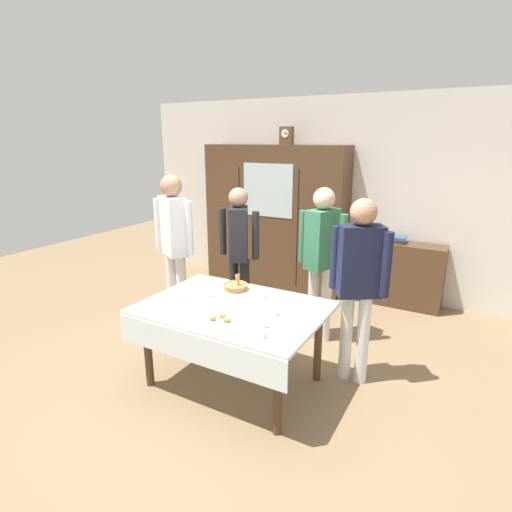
{
  "coord_description": "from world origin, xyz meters",
  "views": [
    {
      "loc": [
        1.75,
        -2.91,
        2.13
      ],
      "look_at": [
        0.0,
        0.2,
        1.09
      ],
      "focal_mm": 28.38,
      "sensor_mm": 36.0,
      "label": 1
    }
  ],
  "objects_px": {
    "dining_table": "(231,318)",
    "spoon_mid_right": "(154,305)",
    "tea_cup_near_left": "(180,300)",
    "tea_cup_front_edge": "(260,335)",
    "spoon_front_edge": "(223,307)",
    "tea_cup_mid_left": "(262,325)",
    "book_stack": "(400,239)",
    "bread_basket": "(236,286)",
    "tea_cup_near_right": "(207,294)",
    "tea_cup_mid_right": "(273,312)",
    "pastry_plate": "(220,320)",
    "person_by_cabinet": "(322,250)",
    "wall_cabinet": "(275,217)",
    "person_behind_table_right": "(359,274)",
    "person_near_right_end": "(174,236)",
    "person_behind_table_left": "(239,243)",
    "mantel_clock": "(287,136)",
    "bookshelf_low": "(397,274)",
    "tea_cup_far_left": "(261,294)",
    "spoon_far_left": "(307,310)"
  },
  "relations": [
    {
      "from": "tea_cup_mid_right",
      "to": "tea_cup_front_edge",
      "type": "relative_size",
      "value": 1.0
    },
    {
      "from": "tea_cup_near_right",
      "to": "spoon_front_edge",
      "type": "relative_size",
      "value": 1.09
    },
    {
      "from": "pastry_plate",
      "to": "spoon_mid_right",
      "type": "distance_m",
      "value": 0.68
    },
    {
      "from": "book_stack",
      "to": "person_behind_table_right",
      "type": "distance_m",
      "value": 2.04
    },
    {
      "from": "wall_cabinet",
      "to": "bread_basket",
      "type": "relative_size",
      "value": 8.9
    },
    {
      "from": "tea_cup_mid_left",
      "to": "bread_basket",
      "type": "height_order",
      "value": "bread_basket"
    },
    {
      "from": "person_by_cabinet",
      "to": "book_stack",
      "type": "bearing_deg",
      "value": 69.6
    },
    {
      "from": "dining_table",
      "to": "spoon_mid_right",
      "type": "distance_m",
      "value": 0.68
    },
    {
      "from": "spoon_mid_right",
      "to": "tea_cup_near_left",
      "type": "bearing_deg",
      "value": 44.95
    },
    {
      "from": "mantel_clock",
      "to": "tea_cup_mid_left",
      "type": "height_order",
      "value": "mantel_clock"
    },
    {
      "from": "wall_cabinet",
      "to": "tea_cup_far_left",
      "type": "distance_m",
      "value": 2.47
    },
    {
      "from": "book_stack",
      "to": "bread_basket",
      "type": "xyz_separation_m",
      "value": [
        -1.08,
        -2.26,
        -0.11
      ]
    },
    {
      "from": "spoon_mid_right",
      "to": "person_by_cabinet",
      "type": "distance_m",
      "value": 1.8
    },
    {
      "from": "spoon_mid_right",
      "to": "pastry_plate",
      "type": "bearing_deg",
      "value": 1.38
    },
    {
      "from": "tea_cup_front_edge",
      "to": "spoon_mid_right",
      "type": "relative_size",
      "value": 1.09
    },
    {
      "from": "wall_cabinet",
      "to": "bookshelf_low",
      "type": "xyz_separation_m",
      "value": [
        1.79,
        0.05,
        -0.61
      ]
    },
    {
      "from": "spoon_mid_right",
      "to": "spoon_front_edge",
      "type": "bearing_deg",
      "value": 26.27
    },
    {
      "from": "tea_cup_near_right",
      "to": "book_stack",
      "type": "bearing_deg",
      "value": 64.37
    },
    {
      "from": "spoon_far_left",
      "to": "person_by_cabinet",
      "type": "bearing_deg",
      "value": 104.06
    },
    {
      "from": "tea_cup_far_left",
      "to": "tea_cup_front_edge",
      "type": "height_order",
      "value": "same"
    },
    {
      "from": "bookshelf_low",
      "to": "tea_cup_far_left",
      "type": "height_order",
      "value": "bookshelf_low"
    },
    {
      "from": "tea_cup_mid_right",
      "to": "person_behind_table_left",
      "type": "bearing_deg",
      "value": 132.57
    },
    {
      "from": "tea_cup_far_left",
      "to": "tea_cup_near_right",
      "type": "bearing_deg",
      "value": -150.05
    },
    {
      "from": "pastry_plate",
      "to": "tea_cup_mid_left",
      "type": "bearing_deg",
      "value": 11.55
    },
    {
      "from": "tea_cup_near_left",
      "to": "mantel_clock",
      "type": "bearing_deg",
      "value": 95.99
    },
    {
      "from": "wall_cabinet",
      "to": "book_stack",
      "type": "distance_m",
      "value": 1.8
    },
    {
      "from": "tea_cup_near_left",
      "to": "wall_cabinet",
      "type": "bearing_deg",
      "value": 99.5
    },
    {
      "from": "dining_table",
      "to": "tea_cup_mid_right",
      "type": "relative_size",
      "value": 11.95
    },
    {
      "from": "book_stack",
      "to": "tea_cup_near_left",
      "type": "xyz_separation_m",
      "value": [
        -1.33,
        -2.78,
        -0.11
      ]
    },
    {
      "from": "wall_cabinet",
      "to": "bread_basket",
      "type": "height_order",
      "value": "wall_cabinet"
    },
    {
      "from": "tea_cup_mid_right",
      "to": "spoon_front_edge",
      "type": "height_order",
      "value": "tea_cup_mid_right"
    },
    {
      "from": "person_by_cabinet",
      "to": "person_behind_table_right",
      "type": "relative_size",
      "value": 1.0
    },
    {
      "from": "spoon_front_edge",
      "to": "person_by_cabinet",
      "type": "bearing_deg",
      "value": 71.25
    },
    {
      "from": "tea_cup_front_edge",
      "to": "book_stack",
      "type": "bearing_deg",
      "value": 82.25
    },
    {
      "from": "wall_cabinet",
      "to": "person_near_right_end",
      "type": "relative_size",
      "value": 1.21
    },
    {
      "from": "spoon_mid_right",
      "to": "spoon_front_edge",
      "type": "xyz_separation_m",
      "value": [
        0.54,
        0.27,
        0.0
      ]
    },
    {
      "from": "tea_cup_near_right",
      "to": "person_by_cabinet",
      "type": "height_order",
      "value": "person_by_cabinet"
    },
    {
      "from": "tea_cup_mid_right",
      "to": "spoon_front_edge",
      "type": "relative_size",
      "value": 1.09
    },
    {
      "from": "tea_cup_mid_right",
      "to": "tea_cup_front_edge",
      "type": "bearing_deg",
      "value": -76.01
    },
    {
      "from": "tea_cup_near_right",
      "to": "tea_cup_mid_right",
      "type": "bearing_deg",
      "value": -5.13
    },
    {
      "from": "spoon_front_edge",
      "to": "tea_cup_mid_left",
      "type": "bearing_deg",
      "value": -20.78
    },
    {
      "from": "pastry_plate",
      "to": "person_behind_table_left",
      "type": "height_order",
      "value": "person_behind_table_left"
    },
    {
      "from": "tea_cup_near_left",
      "to": "tea_cup_front_edge",
      "type": "bearing_deg",
      "value": -13.36
    },
    {
      "from": "spoon_mid_right",
      "to": "person_behind_table_right",
      "type": "bearing_deg",
      "value": 30.69
    },
    {
      "from": "mantel_clock",
      "to": "tea_cup_near_left",
      "type": "height_order",
      "value": "mantel_clock"
    },
    {
      "from": "book_stack",
      "to": "tea_cup_mid_left",
      "type": "xyz_separation_m",
      "value": [
        -0.47,
        -2.85,
        -0.11
      ]
    },
    {
      "from": "pastry_plate",
      "to": "spoon_mid_right",
      "type": "relative_size",
      "value": 2.35
    },
    {
      "from": "mantel_clock",
      "to": "tea_cup_mid_left",
      "type": "relative_size",
      "value": 1.85
    },
    {
      "from": "spoon_mid_right",
      "to": "spoon_front_edge",
      "type": "distance_m",
      "value": 0.6
    },
    {
      "from": "wall_cabinet",
      "to": "dining_table",
      "type": "bearing_deg",
      "value": -70.84
    }
  ]
}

